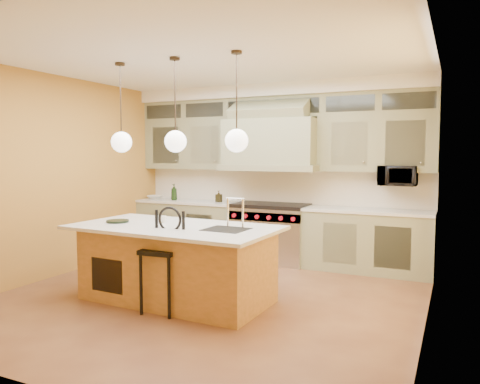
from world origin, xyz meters
The scene contains 18 objects.
floor centered at (0.00, 0.00, 0.00)m, with size 5.00×5.00×0.00m, color #57301D.
ceiling centered at (0.00, 0.00, 2.90)m, with size 5.00×5.00×0.00m, color white.
wall_back centered at (0.00, 2.50, 1.45)m, with size 5.00×5.00×0.00m, color #AD7A2F.
wall_front centered at (0.00, -2.50, 1.45)m, with size 5.00×5.00×0.00m, color #AD7A2F.
wall_left centered at (-2.50, 0.00, 1.45)m, with size 5.00×5.00×0.00m, color #AD7A2F.
wall_right centered at (2.50, 0.00, 1.45)m, with size 5.00×5.00×0.00m, color #AD7A2F.
back_cabinetry centered at (0.00, 2.23, 1.43)m, with size 5.00×0.77×2.90m.
range centered at (0.00, 2.14, 0.49)m, with size 1.20×0.74×0.96m.
kitchen_island centered at (-0.28, -0.25, 0.47)m, with size 2.51×1.41×1.35m.
counter_stool centered at (-0.21, -0.64, 0.67)m, with size 0.44×0.44×1.17m.
microwave centered at (1.95, 2.25, 1.45)m, with size 0.54×0.37×0.30m, color black.
oil_bottle_a centered at (-1.85, 2.10, 1.09)m, with size 0.11×0.11×0.29m, color black.
oil_bottle_b centered at (-0.97, 2.15, 1.04)m, with size 0.09×0.09×0.20m, color black.
fruit_bowl centered at (-2.30, 2.15, 0.97)m, with size 0.27×0.27×0.07m, color beige.
cup centered at (-0.56, -0.13, 0.96)m, with size 0.09×0.09×0.08m, color silver.
pendant_left centered at (-1.09, -0.25, 1.95)m, with size 0.26×0.26×1.11m.
pendant_center centered at (-0.29, -0.25, 1.95)m, with size 0.26×0.26×1.11m.
pendant_right centered at (0.51, -0.25, 1.95)m, with size 0.26×0.26×1.11m.
Camera 1 is at (2.75, -4.96, 1.78)m, focal length 35.00 mm.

